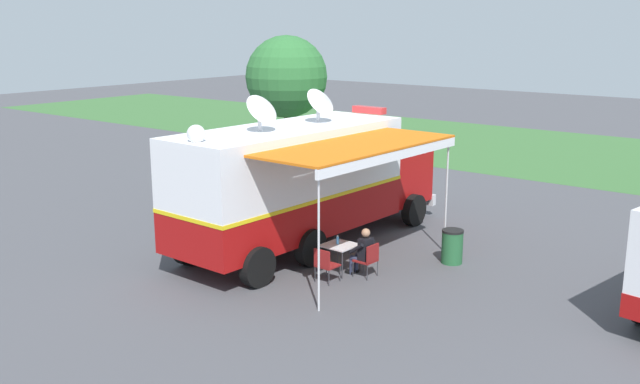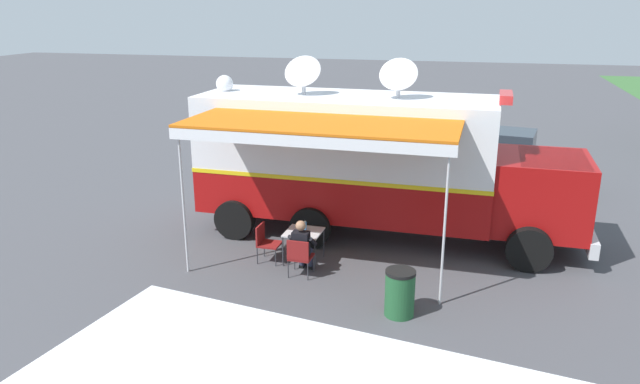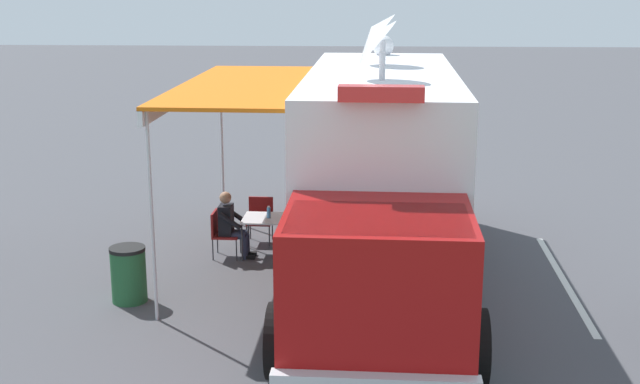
{
  "view_description": "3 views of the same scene",
  "coord_description": "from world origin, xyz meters",
  "px_view_note": "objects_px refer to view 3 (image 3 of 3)",
  "views": [
    {
      "loc": [
        12.42,
        -14.41,
        6.2
      ],
      "look_at": [
        0.43,
        0.84,
        1.61
      ],
      "focal_mm": 40.04,
      "sensor_mm": 36.0,
      "label": 1
    },
    {
      "loc": [
        14.12,
        2.95,
        5.6
      ],
      "look_at": [
        1.36,
        -0.31,
        1.45
      ],
      "focal_mm": 33.33,
      "sensor_mm": 36.0,
      "label": 2
    },
    {
      "loc": [
        0.36,
        14.37,
        5.05
      ],
      "look_at": [
        1.05,
        0.32,
        1.44
      ],
      "focal_mm": 47.0,
      "sensor_mm": 36.0,
      "label": 3
    }
  ],
  "objects_px": {
    "water_bottle": "(269,212)",
    "folding_chair_at_table": "(221,230)",
    "folding_chair_beside_table": "(260,216)",
    "trash_bin": "(129,274)",
    "command_truck": "(378,170)",
    "folding_table": "(265,220)",
    "seated_responder": "(231,223)"
  },
  "relations": [
    {
      "from": "folding_chair_beside_table",
      "to": "trash_bin",
      "type": "bearing_deg",
      "value": 62.11
    },
    {
      "from": "water_bottle",
      "to": "folding_chair_at_table",
      "type": "height_order",
      "value": "water_bottle"
    },
    {
      "from": "water_bottle",
      "to": "seated_responder",
      "type": "xyz_separation_m",
      "value": [
        0.69,
        0.13,
        -0.18
      ]
    },
    {
      "from": "folding_chair_at_table",
      "to": "seated_responder",
      "type": "height_order",
      "value": "seated_responder"
    },
    {
      "from": "command_truck",
      "to": "folding_chair_at_table",
      "type": "xyz_separation_m",
      "value": [
        2.87,
        -1.11,
        -1.43
      ]
    },
    {
      "from": "seated_responder",
      "to": "folding_chair_beside_table",
      "type": "bearing_deg",
      "value": -113.15
    },
    {
      "from": "folding_table",
      "to": "folding_chair_at_table",
      "type": "relative_size",
      "value": 0.94
    },
    {
      "from": "command_truck",
      "to": "folding_chair_at_table",
      "type": "bearing_deg",
      "value": -21.18
    },
    {
      "from": "command_truck",
      "to": "water_bottle",
      "type": "relative_size",
      "value": 42.65
    },
    {
      "from": "folding_chair_at_table",
      "to": "trash_bin",
      "type": "xyz_separation_m",
      "value": [
        1.12,
        2.28,
        -0.06
      ]
    },
    {
      "from": "folding_chair_at_table",
      "to": "seated_responder",
      "type": "bearing_deg",
      "value": 178.42
    },
    {
      "from": "folding_table",
      "to": "trash_bin",
      "type": "bearing_deg",
      "value": 51.6
    },
    {
      "from": "water_bottle",
      "to": "seated_responder",
      "type": "height_order",
      "value": "seated_responder"
    },
    {
      "from": "water_bottle",
      "to": "folding_chair_at_table",
      "type": "distance_m",
      "value": 0.94
    },
    {
      "from": "folding_chair_at_table",
      "to": "seated_responder",
      "type": "distance_m",
      "value": 0.23
    },
    {
      "from": "water_bottle",
      "to": "folding_table",
      "type": "bearing_deg",
      "value": -9.57
    },
    {
      "from": "folding_chair_beside_table",
      "to": "command_truck",
      "type": "bearing_deg",
      "value": 137.08
    },
    {
      "from": "seated_responder",
      "to": "trash_bin",
      "type": "distance_m",
      "value": 2.63
    },
    {
      "from": "command_truck",
      "to": "folding_table",
      "type": "distance_m",
      "value": 2.73
    },
    {
      "from": "command_truck",
      "to": "trash_bin",
      "type": "height_order",
      "value": "command_truck"
    },
    {
      "from": "folding_chair_beside_table",
      "to": "seated_responder",
      "type": "height_order",
      "value": "seated_responder"
    },
    {
      "from": "command_truck",
      "to": "water_bottle",
      "type": "xyz_separation_m",
      "value": [
        1.99,
        -1.23,
        -1.11
      ]
    },
    {
      "from": "command_truck",
      "to": "trash_bin",
      "type": "relative_size",
      "value": 10.5
    },
    {
      "from": "command_truck",
      "to": "folding_table",
      "type": "relative_size",
      "value": 11.63
    },
    {
      "from": "folding_chair_beside_table",
      "to": "seated_responder",
      "type": "bearing_deg",
      "value": 66.85
    },
    {
      "from": "folding_chair_beside_table",
      "to": "trash_bin",
      "type": "relative_size",
      "value": 0.96
    },
    {
      "from": "trash_bin",
      "to": "folding_table",
      "type": "bearing_deg",
      "value": -128.4
    },
    {
      "from": "command_truck",
      "to": "folding_chair_at_table",
      "type": "relative_size",
      "value": 10.98
    },
    {
      "from": "folding_chair_at_table",
      "to": "seated_responder",
      "type": "relative_size",
      "value": 0.7
    },
    {
      "from": "folding_chair_beside_table",
      "to": "folding_table",
      "type": "bearing_deg",
      "value": 102.41
    },
    {
      "from": "water_bottle",
      "to": "trash_bin",
      "type": "xyz_separation_m",
      "value": [
        2.0,
        2.4,
        -0.38
      ]
    },
    {
      "from": "command_truck",
      "to": "folding_chair_beside_table",
      "type": "xyz_separation_m",
      "value": [
        2.26,
        -2.1,
        -1.43
      ]
    }
  ]
}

